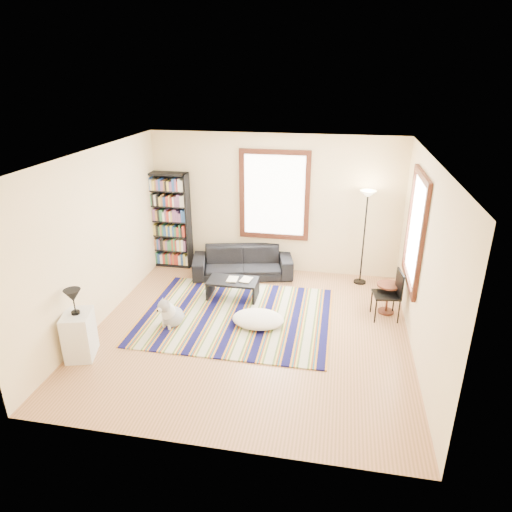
% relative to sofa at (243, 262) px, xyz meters
% --- Properties ---
extents(floor, '(5.00, 5.00, 0.10)m').
position_rel_sofa_xyz_m(floor, '(0.57, -2.05, -0.34)').
color(floor, '#B87C54').
rests_on(floor, ground).
extents(ceiling, '(5.00, 5.00, 0.10)m').
position_rel_sofa_xyz_m(ceiling, '(0.57, -2.05, 2.56)').
color(ceiling, white).
rests_on(ceiling, floor).
extents(wall_back, '(5.00, 0.10, 2.80)m').
position_rel_sofa_xyz_m(wall_back, '(0.57, 0.50, 1.11)').
color(wall_back, beige).
rests_on(wall_back, floor).
extents(wall_front, '(5.00, 0.10, 2.80)m').
position_rel_sofa_xyz_m(wall_front, '(0.57, -4.60, 1.11)').
color(wall_front, beige).
rests_on(wall_front, floor).
extents(wall_left, '(0.10, 5.00, 2.80)m').
position_rel_sofa_xyz_m(wall_left, '(-1.98, -2.05, 1.11)').
color(wall_left, beige).
rests_on(wall_left, floor).
extents(wall_right, '(0.10, 5.00, 2.80)m').
position_rel_sofa_xyz_m(wall_right, '(3.12, -2.05, 1.11)').
color(wall_right, beige).
rests_on(wall_right, floor).
extents(window_back, '(1.20, 0.06, 1.60)m').
position_rel_sofa_xyz_m(window_back, '(0.57, 0.42, 1.31)').
color(window_back, white).
rests_on(window_back, wall_back).
extents(window_right, '(0.06, 1.20, 1.60)m').
position_rel_sofa_xyz_m(window_right, '(3.04, -1.25, 1.31)').
color(window_right, white).
rests_on(window_right, wall_right).
extents(rug, '(3.18, 2.54, 0.02)m').
position_rel_sofa_xyz_m(rug, '(0.25, -1.65, -0.28)').
color(rug, '#0C0C3C').
rests_on(rug, floor).
extents(sofa, '(1.21, 2.11, 0.58)m').
position_rel_sofa_xyz_m(sofa, '(0.00, 0.00, 0.00)').
color(sofa, black).
rests_on(sofa, floor).
extents(bookshelf, '(0.90, 0.30, 2.00)m').
position_rel_sofa_xyz_m(bookshelf, '(-1.62, 0.27, 0.71)').
color(bookshelf, black).
rests_on(bookshelf, floor).
extents(coffee_table, '(0.98, 0.67, 0.36)m').
position_rel_sofa_xyz_m(coffee_table, '(0.03, -0.99, -0.11)').
color(coffee_table, black).
rests_on(coffee_table, floor).
extents(book_a, '(0.25, 0.19, 0.02)m').
position_rel_sofa_xyz_m(book_a, '(-0.07, -0.99, 0.08)').
color(book_a, beige).
rests_on(book_a, coffee_table).
extents(book_b, '(0.23, 0.28, 0.02)m').
position_rel_sofa_xyz_m(book_b, '(0.18, -0.94, 0.08)').
color(book_b, beige).
rests_on(book_b, coffee_table).
extents(floor_cushion, '(1.03, 0.91, 0.21)m').
position_rel_sofa_xyz_m(floor_cushion, '(0.66, -1.86, -0.18)').
color(floor_cushion, silver).
rests_on(floor_cushion, floor).
extents(floor_lamp, '(0.39, 0.39, 1.86)m').
position_rel_sofa_xyz_m(floor_lamp, '(2.35, 0.10, 0.64)').
color(floor_lamp, black).
rests_on(floor_lamp, floor).
extents(side_table, '(0.53, 0.53, 0.54)m').
position_rel_sofa_xyz_m(side_table, '(2.77, -1.03, -0.02)').
color(side_table, '#481912').
rests_on(side_table, floor).
extents(folding_chair, '(0.47, 0.45, 0.86)m').
position_rel_sofa_xyz_m(folding_chair, '(2.72, -1.23, 0.14)').
color(folding_chair, black).
rests_on(folding_chair, floor).
extents(white_cabinet, '(0.50, 0.59, 0.70)m').
position_rel_sofa_xyz_m(white_cabinet, '(-1.73, -3.19, 0.06)').
color(white_cabinet, silver).
rests_on(white_cabinet, floor).
extents(table_lamp, '(0.26, 0.26, 0.38)m').
position_rel_sofa_xyz_m(table_lamp, '(-1.73, -3.19, 0.60)').
color(table_lamp, black).
rests_on(table_lamp, white_cabinet).
extents(dog, '(0.56, 0.64, 0.53)m').
position_rel_sofa_xyz_m(dog, '(-0.71, -2.12, -0.03)').
color(dog, '#B2B2B2').
rests_on(dog, floor).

